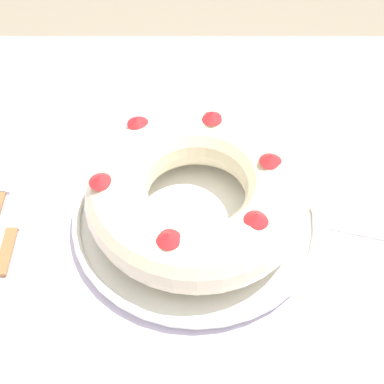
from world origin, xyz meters
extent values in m
cube|color=silver|center=(0.00, 0.00, 0.75)|extent=(1.51, 0.95, 0.03)
cylinder|color=white|center=(0.00, 0.02, 0.77)|extent=(0.34, 0.34, 0.01)
torus|color=white|center=(0.00, 0.02, 0.78)|extent=(0.35, 0.35, 0.01)
torus|color=beige|center=(0.00, 0.02, 0.83)|extent=(0.30, 0.30, 0.09)
cone|color=red|center=(-0.03, -0.09, 0.88)|extent=(0.03, 0.03, 0.01)
cone|color=red|center=(0.07, -0.06, 0.88)|extent=(0.04, 0.04, 0.01)
cone|color=red|center=(0.10, 0.04, 0.88)|extent=(0.04, 0.04, 0.01)
cone|color=red|center=(0.02, 0.12, 0.88)|extent=(0.03, 0.03, 0.01)
cone|color=red|center=(-0.08, 0.11, 0.88)|extent=(0.04, 0.04, 0.01)
cone|color=red|center=(-0.12, 0.00, 0.88)|extent=(0.04, 0.04, 0.01)
cube|color=silver|center=(-0.29, 0.09, 0.77)|extent=(0.02, 0.05, 0.01)
cube|color=#936038|center=(-0.26, -0.04, 0.77)|extent=(0.02, 0.08, 0.01)
cube|color=silver|center=(-0.26, 0.05, 0.77)|extent=(0.02, 0.09, 0.00)
cube|color=white|center=(0.27, 0.03, 0.77)|extent=(0.16, 0.13, 0.00)
camera|label=1|loc=(-0.01, -0.45, 1.39)|focal=50.00mm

